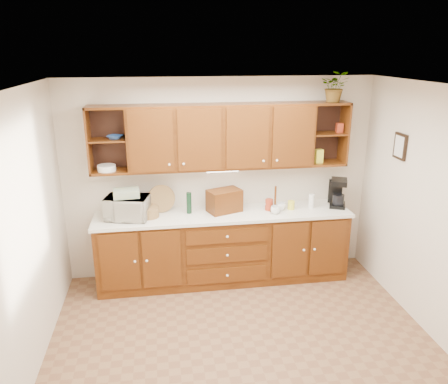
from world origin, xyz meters
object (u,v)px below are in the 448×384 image
object	(u,v)px
potted_plant	(335,87)
microwave	(127,208)
bread_box	(224,201)
coffee_maker	(337,193)

from	to	relation	value
potted_plant	microwave	bearing A→B (deg)	-177.36
bread_box	potted_plant	distance (m)	1.97
microwave	potted_plant	xyz separation A→B (m)	(2.59, 0.12, 1.40)
bread_box	potted_plant	bearing A→B (deg)	-18.70
microwave	potted_plant	world-z (taller)	potted_plant
bread_box	coffee_maker	bearing A→B (deg)	-21.38
coffee_maker	potted_plant	size ratio (longest dim) A/B	0.99
coffee_maker	potted_plant	distance (m)	1.37
coffee_maker	potted_plant	bearing A→B (deg)	173.21
coffee_maker	potted_plant	xyz separation A→B (m)	(-0.12, 0.07, 1.36)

